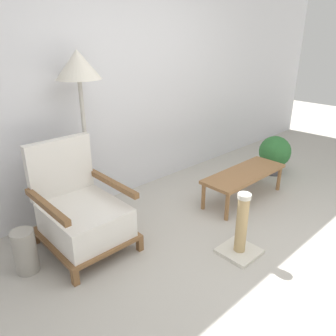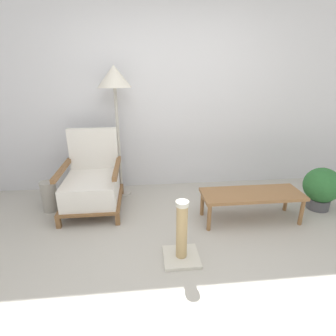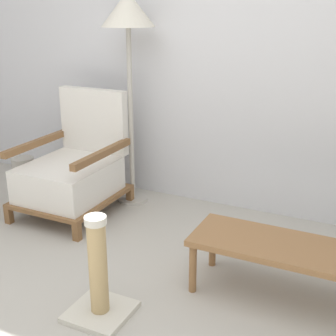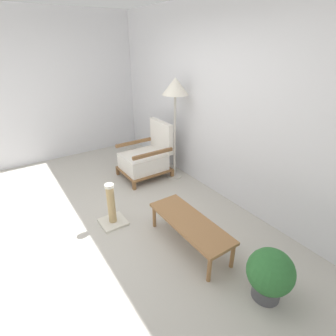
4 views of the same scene
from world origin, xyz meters
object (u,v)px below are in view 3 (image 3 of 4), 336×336
object	(u,v)px
floor_lamp	(128,22)
scratching_post	(99,282)
armchair	(73,171)
coffee_table	(292,253)
vase	(24,179)

from	to	relation	value
floor_lamp	scratching_post	size ratio (longest dim) A/B	2.88
armchair	coffee_table	bearing A→B (deg)	-14.44
floor_lamp	coffee_table	world-z (taller)	floor_lamp
armchair	coffee_table	world-z (taller)	armchair
floor_lamp	coffee_table	size ratio (longest dim) A/B	1.50
armchair	coffee_table	size ratio (longest dim) A/B	0.84
armchair	floor_lamp	distance (m)	1.22
armchair	scratching_post	size ratio (longest dim) A/B	1.61
floor_lamp	armchair	bearing A→B (deg)	-129.76
vase	armchair	bearing A→B (deg)	0.18
floor_lamp	scratching_post	bearing A→B (deg)	-66.52
coffee_table	vase	xyz separation A→B (m)	(-2.32, 0.46, -0.11)
floor_lamp	coffee_table	distance (m)	2.07
coffee_table	scratching_post	size ratio (longest dim) A/B	1.92
floor_lamp	vase	world-z (taller)	floor_lamp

